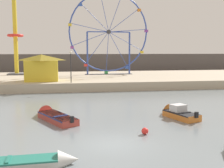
# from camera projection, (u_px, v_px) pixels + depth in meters

# --- Properties ---
(ground_plane) EXTENTS (240.00, 240.00, 0.00)m
(ground_plane) POSITION_uv_depth(u_px,v_px,m) (114.00, 144.00, 15.79)
(ground_plane) COLOR slate
(quay_promenade) EXTENTS (110.00, 19.76, 1.17)m
(quay_promenade) POSITION_uv_depth(u_px,v_px,m) (83.00, 80.00, 44.92)
(quay_promenade) COLOR #B7A88E
(quay_promenade) RESTS_ON ground_plane
(distant_town_skyline) EXTENTS (140.00, 3.00, 4.40)m
(distant_town_skyline) POSITION_uv_depth(u_px,v_px,m) (77.00, 63.00, 69.56)
(distant_town_skyline) COLOR #564C47
(distant_town_skyline) RESTS_ON ground_plane
(motorboat_faded_red) EXTENTS (3.69, 5.40, 1.27)m
(motorboat_faded_red) POSITION_uv_depth(u_px,v_px,m) (52.00, 115.00, 21.56)
(motorboat_faded_red) COLOR #B24238
(motorboat_faded_red) RESTS_ON ground_plane
(motorboat_pale_grey) EXTENTS (4.69, 1.18, 1.03)m
(motorboat_pale_grey) POSITION_uv_depth(u_px,v_px,m) (35.00, 162.00, 12.65)
(motorboat_pale_grey) COLOR silver
(motorboat_pale_grey) RESTS_ON ground_plane
(motorboat_orange_hull) EXTENTS (2.49, 3.98, 1.44)m
(motorboat_orange_hull) POSITION_uv_depth(u_px,v_px,m) (176.00, 113.00, 22.20)
(motorboat_orange_hull) COLOR orange
(motorboat_orange_hull) RESTS_ON ground_plane
(ferris_wheel_blue_frame) EXTENTS (13.71, 1.20, 14.04)m
(ferris_wheel_blue_frame) POSITION_uv_depth(u_px,v_px,m) (109.00, 33.00, 47.31)
(ferris_wheel_blue_frame) COLOR #334CA8
(ferris_wheel_blue_frame) RESTS_ON quay_promenade
(drop_tower_yellow_tower) EXTENTS (2.80, 2.80, 13.29)m
(drop_tower_yellow_tower) POSITION_uv_depth(u_px,v_px,m) (16.00, 40.00, 46.87)
(drop_tower_yellow_tower) COLOR gold
(drop_tower_yellow_tower) RESTS_ON quay_promenade
(carnival_booth_yellow_awning) EXTENTS (4.80, 3.73, 3.58)m
(carnival_booth_yellow_awning) POSITION_uv_depth(u_px,v_px,m) (42.00, 67.00, 37.61)
(carnival_booth_yellow_awning) COLOR yellow
(carnival_booth_yellow_awning) RESTS_ON quay_promenade
(promenade_lamp_near) EXTENTS (0.32, 0.32, 4.02)m
(promenade_lamp_near) POSITION_uv_depth(u_px,v_px,m) (71.00, 62.00, 35.43)
(promenade_lamp_near) COLOR #2D2D33
(promenade_lamp_near) RESTS_ON quay_promenade
(mooring_buoy_orange) EXTENTS (0.44, 0.44, 0.44)m
(mooring_buoy_orange) POSITION_uv_depth(u_px,v_px,m) (145.00, 131.00, 17.52)
(mooring_buoy_orange) COLOR red
(mooring_buoy_orange) RESTS_ON ground_plane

